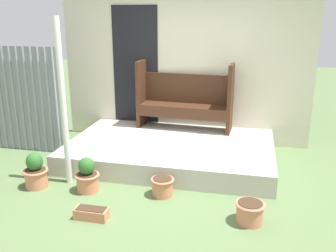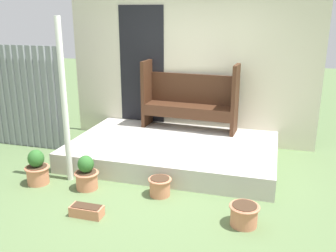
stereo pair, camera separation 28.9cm
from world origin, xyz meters
name	(u,v)px [view 1 (the left image)]	position (x,y,z in m)	size (l,w,h in m)	color
ground_plane	(160,188)	(0.00, 0.00, 0.00)	(24.00, 24.00, 0.00)	#5B7547
porch_slab	(171,151)	(-0.08, 0.97, 0.15)	(3.06, 1.95, 0.29)	beige
house_wall	(181,67)	(-0.12, 1.98, 1.30)	(4.26, 0.08, 2.60)	beige
support_post	(63,104)	(-1.24, -0.09, 1.08)	(0.08, 0.08, 2.15)	silver
bench	(185,97)	(0.00, 1.73, 0.83)	(1.60, 0.49, 1.12)	#422616
flower_pot_left	(36,172)	(-1.59, -0.32, 0.21)	(0.32, 0.32, 0.47)	tan
flower_pot_middle	(87,176)	(-0.89, -0.28, 0.20)	(0.32, 0.32, 0.45)	tan
flower_pot_right	(162,186)	(0.07, -0.19, 0.13)	(0.29, 0.29, 0.23)	tan
flower_pot_far_right	(250,212)	(1.14, -0.59, 0.13)	(0.33, 0.33, 0.24)	tan
planter_box_rect	(92,213)	(-0.56, -0.90, 0.06)	(0.37, 0.16, 0.13)	tan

